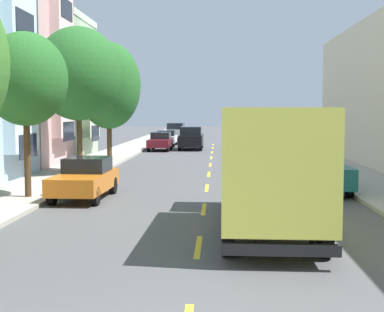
{
  "coord_description": "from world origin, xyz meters",
  "views": [
    {
      "loc": [
        0.46,
        -5.75,
        3.22
      ],
      "look_at": [
        -0.8,
        20.67,
        1.05
      ],
      "focal_mm": 51.01,
      "sensor_mm": 36.0,
      "label": 1
    }
  ],
  "objects_px": {
    "street_tree_third": "(78,74)",
    "moving_black_sedan": "(191,138)",
    "street_tree_second": "(25,79)",
    "parked_sedan_white": "(167,138)",
    "parked_hatchback_orange": "(85,178)",
    "parked_suv_silver": "(176,131)",
    "parked_hatchback_burgundy": "(160,141)",
    "parked_pickup_teal": "(316,170)",
    "parked_hatchback_red": "(271,145)",
    "parked_sedan_champagne": "(259,139)",
    "delivery_box_truck": "(268,161)",
    "street_tree_farthest": "(109,86)"
  },
  "relations": [
    {
      "from": "parked_sedan_champagne",
      "to": "parked_hatchback_orange",
      "type": "bearing_deg",
      "value": -106.22
    },
    {
      "from": "street_tree_third",
      "to": "moving_black_sedan",
      "type": "xyz_separation_m",
      "value": [
        4.6,
        19.13,
        -4.06
      ]
    },
    {
      "from": "parked_hatchback_red",
      "to": "moving_black_sedan",
      "type": "xyz_separation_m",
      "value": [
        -6.18,
        5.47,
        0.23
      ]
    },
    {
      "from": "street_tree_second",
      "to": "parked_sedan_white",
      "type": "height_order",
      "value": "street_tree_second"
    },
    {
      "from": "parked_hatchback_red",
      "to": "parked_suv_silver",
      "type": "distance_m",
      "value": 21.76
    },
    {
      "from": "street_tree_second",
      "to": "parked_pickup_teal",
      "type": "relative_size",
      "value": 1.11
    },
    {
      "from": "parked_sedan_white",
      "to": "street_tree_second",
      "type": "bearing_deg",
      "value": -93.77
    },
    {
      "from": "parked_hatchback_orange",
      "to": "parked_pickup_teal",
      "type": "bearing_deg",
      "value": 16.76
    },
    {
      "from": "delivery_box_truck",
      "to": "street_tree_second",
      "type": "bearing_deg",
      "value": 150.66
    },
    {
      "from": "parked_hatchback_orange",
      "to": "parked_suv_silver",
      "type": "relative_size",
      "value": 0.84
    },
    {
      "from": "parked_hatchback_orange",
      "to": "parked_suv_silver",
      "type": "distance_m",
      "value": 40.58
    },
    {
      "from": "street_tree_farthest",
      "to": "parked_hatchback_orange",
      "type": "distance_m",
      "value": 15.06
    },
    {
      "from": "parked_suv_silver",
      "to": "parked_sedan_champagne",
      "type": "height_order",
      "value": "parked_suv_silver"
    },
    {
      "from": "street_tree_second",
      "to": "parked_hatchback_burgundy",
      "type": "xyz_separation_m",
      "value": [
        2.13,
        25.29,
        -3.6
      ]
    },
    {
      "from": "street_tree_second",
      "to": "parked_hatchback_red",
      "type": "height_order",
      "value": "street_tree_second"
    },
    {
      "from": "parked_hatchback_red",
      "to": "parked_suv_silver",
      "type": "height_order",
      "value": "parked_suv_silver"
    },
    {
      "from": "parked_hatchback_red",
      "to": "street_tree_second",
      "type": "bearing_deg",
      "value": -117.06
    },
    {
      "from": "delivery_box_truck",
      "to": "parked_sedan_champagne",
      "type": "bearing_deg",
      "value": 86.02
    },
    {
      "from": "parked_sedan_white",
      "to": "parked_suv_silver",
      "type": "relative_size",
      "value": 0.93
    },
    {
      "from": "parked_hatchback_red",
      "to": "parked_sedan_white",
      "type": "xyz_separation_m",
      "value": [
        -8.71,
        10.25,
        -0.01
      ]
    },
    {
      "from": "street_tree_second",
      "to": "parked_pickup_teal",
      "type": "xyz_separation_m",
      "value": [
        10.89,
        3.2,
        -3.53
      ]
    },
    {
      "from": "parked_hatchback_burgundy",
      "to": "parked_suv_silver",
      "type": "relative_size",
      "value": 0.83
    },
    {
      "from": "street_tree_third",
      "to": "moving_black_sedan",
      "type": "relative_size",
      "value": 1.5
    },
    {
      "from": "street_tree_second",
      "to": "parked_pickup_teal",
      "type": "distance_m",
      "value": 11.89
    },
    {
      "from": "delivery_box_truck",
      "to": "parked_sedan_white",
      "type": "relative_size",
      "value": 1.81
    },
    {
      "from": "delivery_box_truck",
      "to": "parked_suv_silver",
      "type": "xyz_separation_m",
      "value": [
        -6.01,
        45.7,
        -0.9
      ]
    },
    {
      "from": "street_tree_farthest",
      "to": "parked_hatchback_red",
      "type": "distance_m",
      "value": 13.1
    },
    {
      "from": "street_tree_third",
      "to": "parked_hatchback_red",
      "type": "relative_size",
      "value": 1.8
    },
    {
      "from": "parked_hatchback_burgundy",
      "to": "parked_sedan_white",
      "type": "distance_m",
      "value": 6.07
    },
    {
      "from": "parked_hatchback_burgundy",
      "to": "parked_suv_silver",
      "type": "xyz_separation_m",
      "value": [
        0.06,
        15.81,
        0.23
      ]
    },
    {
      "from": "delivery_box_truck",
      "to": "parked_hatchback_orange",
      "type": "xyz_separation_m",
      "value": [
        -6.24,
        5.12,
        -1.13
      ]
    },
    {
      "from": "street_tree_third",
      "to": "parked_sedan_white",
      "type": "xyz_separation_m",
      "value": [
        2.07,
        23.92,
        -4.3
      ]
    },
    {
      "from": "parked_suv_silver",
      "to": "parked_sedan_champagne",
      "type": "xyz_separation_m",
      "value": [
        8.43,
        -10.82,
        -0.24
      ]
    },
    {
      "from": "parked_pickup_teal",
      "to": "parked_hatchback_red",
      "type": "bearing_deg",
      "value": 90.35
    },
    {
      "from": "parked_hatchback_orange",
      "to": "parked_sedan_white",
      "type": "height_order",
      "value": "parked_hatchback_orange"
    },
    {
      "from": "parked_pickup_teal",
      "to": "parked_suv_silver",
      "type": "height_order",
      "value": "parked_suv_silver"
    },
    {
      "from": "street_tree_third",
      "to": "delivery_box_truck",
      "type": "bearing_deg",
      "value": -55.77
    },
    {
      "from": "parked_sedan_champagne",
      "to": "street_tree_farthest",
      "type": "bearing_deg",
      "value": -124.58
    },
    {
      "from": "street_tree_third",
      "to": "street_tree_farthest",
      "type": "bearing_deg",
      "value": 90.0
    },
    {
      "from": "parked_hatchback_red",
      "to": "moving_black_sedan",
      "type": "height_order",
      "value": "moving_black_sedan"
    },
    {
      "from": "parked_hatchback_orange",
      "to": "moving_black_sedan",
      "type": "distance_m",
      "value": 26.19
    },
    {
      "from": "parked_hatchback_orange",
      "to": "parked_pickup_teal",
      "type": "height_order",
      "value": "parked_pickup_teal"
    },
    {
      "from": "street_tree_farthest",
      "to": "parked_suv_silver",
      "type": "relative_size",
      "value": 1.53
    },
    {
      "from": "parked_hatchback_burgundy",
      "to": "street_tree_third",
      "type": "bearing_deg",
      "value": -96.8
    },
    {
      "from": "street_tree_farthest",
      "to": "parked_sedan_champagne",
      "type": "bearing_deg",
      "value": 55.42
    },
    {
      "from": "parked_hatchback_orange",
      "to": "delivery_box_truck",
      "type": "bearing_deg",
      "value": -39.39
    },
    {
      "from": "street_tree_second",
      "to": "street_tree_farthest",
      "type": "distance_m",
      "value": 14.88
    },
    {
      "from": "parked_suv_silver",
      "to": "parked_hatchback_red",
      "type": "bearing_deg",
      "value": -66.74
    },
    {
      "from": "street_tree_second",
      "to": "parked_hatchback_red",
      "type": "distance_m",
      "value": 23.97
    },
    {
      "from": "parked_hatchback_orange",
      "to": "parked_pickup_teal",
      "type": "xyz_separation_m",
      "value": [
        8.93,
        2.69,
        0.07
      ]
    }
  ]
}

